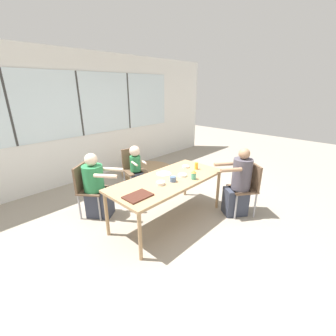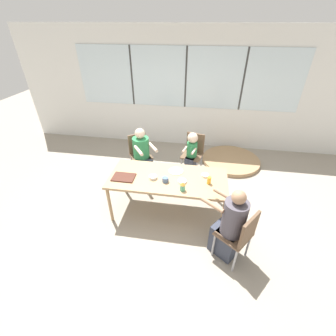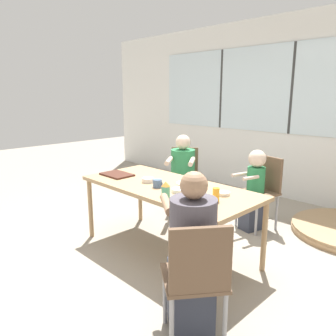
{
  "view_description": "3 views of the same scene",
  "coord_description": "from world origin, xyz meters",
  "px_view_note": "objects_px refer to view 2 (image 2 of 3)",
  "views": [
    {
      "loc": [
        -2.33,
        -2.19,
        2.09
      ],
      "look_at": [
        0.0,
        0.0,
        0.91
      ],
      "focal_mm": 24.0,
      "sensor_mm": 36.0,
      "label": 1
    },
    {
      "loc": [
        0.47,
        -2.89,
        2.86
      ],
      "look_at": [
        0.0,
        0.0,
        0.91
      ],
      "focal_mm": 24.0,
      "sensor_mm": 36.0,
      "label": 2
    },
    {
      "loc": [
        2.27,
        -2.24,
        1.64
      ],
      "look_at": [
        0.0,
        0.0,
        0.91
      ],
      "focal_mm": 35.0,
      "sensor_mm": 36.0,
      "label": 3
    }
  ],
  "objects_px": {
    "bowl_fruit": "(153,177)",
    "chair_for_man_blue_shirt": "(139,151)",
    "chair_for_woman_green_shirt": "(241,234)",
    "folded_table_stack": "(231,160)",
    "person_toddler": "(191,156)",
    "juice_glass": "(209,180)",
    "person_man_blue_shirt": "(142,157)",
    "coffee_mug": "(165,180)",
    "chair_for_toddler": "(194,150)",
    "sippy_cup": "(183,186)",
    "person_woman_green_shirt": "(229,227)",
    "bowl_white_shallow": "(182,181)",
    "bowl_cereal": "(205,175)"
  },
  "relations": [
    {
      "from": "coffee_mug",
      "to": "folded_table_stack",
      "type": "relative_size",
      "value": 0.07
    },
    {
      "from": "sippy_cup",
      "to": "bowl_fruit",
      "type": "height_order",
      "value": "sippy_cup"
    },
    {
      "from": "coffee_mug",
      "to": "chair_for_man_blue_shirt",
      "type": "bearing_deg",
      "value": 122.17
    },
    {
      "from": "chair_for_man_blue_shirt",
      "to": "coffee_mug",
      "type": "bearing_deg",
      "value": 86.42
    },
    {
      "from": "chair_for_man_blue_shirt",
      "to": "chair_for_toddler",
      "type": "height_order",
      "value": "same"
    },
    {
      "from": "person_man_blue_shirt",
      "to": "bowl_cereal",
      "type": "distance_m",
      "value": 1.55
    },
    {
      "from": "sippy_cup",
      "to": "chair_for_toddler",
      "type": "bearing_deg",
      "value": 87.36
    },
    {
      "from": "person_toddler",
      "to": "folded_table_stack",
      "type": "height_order",
      "value": "person_toddler"
    },
    {
      "from": "chair_for_man_blue_shirt",
      "to": "bowl_cereal",
      "type": "distance_m",
      "value": 1.7
    },
    {
      "from": "person_man_blue_shirt",
      "to": "sippy_cup",
      "type": "distance_m",
      "value": 1.61
    },
    {
      "from": "bowl_cereal",
      "to": "bowl_fruit",
      "type": "relative_size",
      "value": 0.97
    },
    {
      "from": "person_man_blue_shirt",
      "to": "bowl_fruit",
      "type": "xyz_separation_m",
      "value": [
        0.46,
        -1.03,
        0.27
      ]
    },
    {
      "from": "chair_for_toddler",
      "to": "sippy_cup",
      "type": "height_order",
      "value": "chair_for_toddler"
    },
    {
      "from": "person_woman_green_shirt",
      "to": "sippy_cup",
      "type": "xyz_separation_m",
      "value": [
        -0.69,
        0.43,
        0.28
      ]
    },
    {
      "from": "person_woman_green_shirt",
      "to": "person_man_blue_shirt",
      "type": "height_order",
      "value": "person_woman_green_shirt"
    },
    {
      "from": "bowl_white_shallow",
      "to": "person_woman_green_shirt",
      "type": "bearing_deg",
      "value": -41.26
    },
    {
      "from": "person_man_blue_shirt",
      "to": "bowl_cereal",
      "type": "relative_size",
      "value": 8.91
    },
    {
      "from": "coffee_mug",
      "to": "bowl_cereal",
      "type": "relative_size",
      "value": 0.8
    },
    {
      "from": "chair_for_toddler",
      "to": "chair_for_woman_green_shirt",
      "type": "bearing_deg",
      "value": 123.74
    },
    {
      "from": "chair_for_man_blue_shirt",
      "to": "person_toddler",
      "type": "relative_size",
      "value": 0.9
    },
    {
      "from": "bowl_white_shallow",
      "to": "chair_for_toddler",
      "type": "bearing_deg",
      "value": 85.86
    },
    {
      "from": "chair_for_woman_green_shirt",
      "to": "bowl_white_shallow",
      "type": "distance_m",
      "value": 1.14
    },
    {
      "from": "juice_glass",
      "to": "bowl_cereal",
      "type": "distance_m",
      "value": 0.2
    },
    {
      "from": "bowl_white_shallow",
      "to": "juice_glass",
      "type": "bearing_deg",
      "value": 4.36
    },
    {
      "from": "bowl_fruit",
      "to": "folded_table_stack",
      "type": "distance_m",
      "value": 2.51
    },
    {
      "from": "sippy_cup",
      "to": "bowl_white_shallow",
      "type": "xyz_separation_m",
      "value": [
        -0.03,
        0.2,
        -0.06
      ]
    },
    {
      "from": "chair_for_woman_green_shirt",
      "to": "folded_table_stack",
      "type": "relative_size",
      "value": 0.66
    },
    {
      "from": "sippy_cup",
      "to": "person_woman_green_shirt",
      "type": "bearing_deg",
      "value": -31.81
    },
    {
      "from": "folded_table_stack",
      "to": "chair_for_man_blue_shirt",
      "type": "bearing_deg",
      "value": -159.54
    },
    {
      "from": "chair_for_man_blue_shirt",
      "to": "person_man_blue_shirt",
      "type": "height_order",
      "value": "person_man_blue_shirt"
    },
    {
      "from": "chair_for_toddler",
      "to": "bowl_fruit",
      "type": "xyz_separation_m",
      "value": [
        -0.57,
        -1.38,
        0.22
      ]
    },
    {
      "from": "juice_glass",
      "to": "person_woman_green_shirt",
      "type": "bearing_deg",
      "value": -65.25
    },
    {
      "from": "bowl_fruit",
      "to": "chair_for_man_blue_shirt",
      "type": "bearing_deg",
      "value": 115.68
    },
    {
      "from": "chair_for_woman_green_shirt",
      "to": "chair_for_toddler",
      "type": "relative_size",
      "value": 1.0
    },
    {
      "from": "chair_for_man_blue_shirt",
      "to": "coffee_mug",
      "type": "relative_size",
      "value": 8.98
    },
    {
      "from": "chair_for_woman_green_shirt",
      "to": "juice_glass",
      "type": "height_order",
      "value": "chair_for_woman_green_shirt"
    },
    {
      "from": "person_man_blue_shirt",
      "to": "coffee_mug",
      "type": "relative_size",
      "value": 11.07
    },
    {
      "from": "juice_glass",
      "to": "folded_table_stack",
      "type": "xyz_separation_m",
      "value": [
        0.57,
        1.91,
        -0.75
      ]
    },
    {
      "from": "coffee_mug",
      "to": "person_woman_green_shirt",
      "type": "bearing_deg",
      "value": -31.34
    },
    {
      "from": "chair_for_toddler",
      "to": "person_man_blue_shirt",
      "type": "relative_size",
      "value": 0.81
    },
    {
      "from": "chair_for_toddler",
      "to": "bowl_cereal",
      "type": "distance_m",
      "value": 1.23
    },
    {
      "from": "chair_for_toddler",
      "to": "coffee_mug",
      "type": "bearing_deg",
      "value": 90.36
    },
    {
      "from": "chair_for_woman_green_shirt",
      "to": "coffee_mug",
      "type": "xyz_separation_m",
      "value": [
        -1.11,
        0.69,
        0.24
      ]
    },
    {
      "from": "folded_table_stack",
      "to": "person_man_blue_shirt",
      "type": "bearing_deg",
      "value": -155.09
    },
    {
      "from": "person_toddler",
      "to": "sippy_cup",
      "type": "relative_size",
      "value": 6.78
    },
    {
      "from": "chair_for_woman_green_shirt",
      "to": "person_woman_green_shirt",
      "type": "xyz_separation_m",
      "value": [
        -0.13,
        0.1,
        -0.01
      ]
    },
    {
      "from": "sippy_cup",
      "to": "juice_glass",
      "type": "xyz_separation_m",
      "value": [
        0.38,
        0.23,
        -0.01
      ]
    },
    {
      "from": "person_woman_green_shirt",
      "to": "person_toddler",
      "type": "distance_m",
      "value": 1.99
    },
    {
      "from": "person_toddler",
      "to": "juice_glass",
      "type": "height_order",
      "value": "person_toddler"
    },
    {
      "from": "chair_for_woman_green_shirt",
      "to": "chair_for_toddler",
      "type": "xyz_separation_m",
      "value": [
        -0.75,
        2.13,
        0.0
      ]
    }
  ]
}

